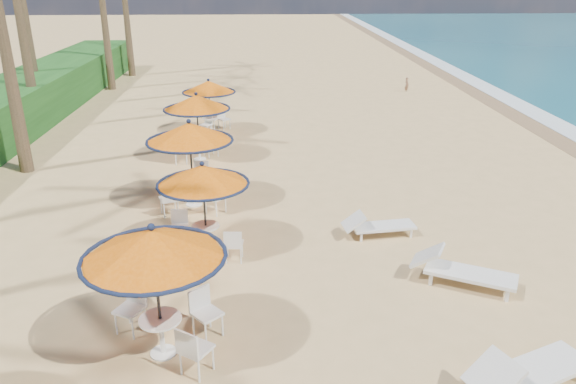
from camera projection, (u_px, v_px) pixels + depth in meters
name	position (u px, v px, depth m)	size (l,w,h in m)	color
ground	(449.00, 343.00, 9.88)	(160.00, 160.00, 0.00)	tan
station_0	(157.00, 260.00, 8.99)	(2.35, 2.35, 2.45)	black
station_1	(203.00, 183.00, 12.56)	(2.10, 2.10, 2.19)	black
station_2	(190.00, 143.00, 15.05)	(2.36, 2.45, 2.46)	black
station_3	(196.00, 109.00, 18.84)	(2.26, 2.26, 2.36)	black
station_4	(210.00, 93.00, 22.13)	(2.11, 2.11, 2.20)	black
lounger_near	(527.00, 372.00, 8.62)	(2.30, 1.50, 0.79)	silver
lounger_mid	(460.00, 269.00, 11.60)	(2.19, 1.57, 0.76)	silver
lounger_far	(376.00, 225.00, 13.76)	(1.86, 0.80, 0.64)	silver
person	(407.00, 84.00, 30.31)	(0.30, 0.20, 0.83)	#8B6147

